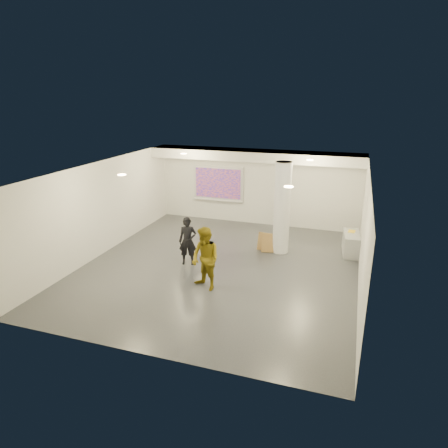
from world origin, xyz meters
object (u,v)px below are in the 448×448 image
(projection_screen, at_px, (218,184))
(man, at_px, (205,259))
(column, at_px, (282,208))
(woman, at_px, (188,241))
(credenza, at_px, (351,244))

(projection_screen, height_order, man, projection_screen)
(column, distance_m, projection_screen, 4.08)
(column, relative_size, woman, 2.01)
(projection_screen, relative_size, woman, 1.41)
(column, distance_m, credenza, 2.57)
(column, height_order, credenza, column)
(column, bearing_deg, projection_screen, 139.44)
(projection_screen, height_order, credenza, projection_screen)
(projection_screen, xyz_separation_m, credenza, (5.32, -2.08, -1.18))
(credenza, xyz_separation_m, woman, (-4.73, -2.44, 0.40))
(credenza, bearing_deg, column, -170.91)
(man, bearing_deg, woman, 156.52)
(column, relative_size, projection_screen, 1.43)
(credenza, distance_m, man, 5.27)
(credenza, bearing_deg, woman, -157.99)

